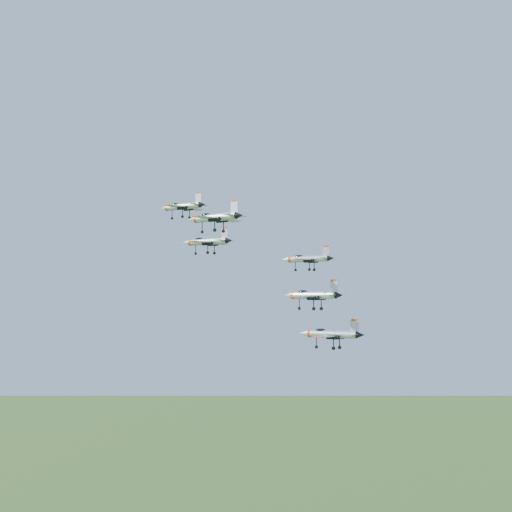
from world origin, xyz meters
The scene contains 6 objects.
jet_lead centered at (-19.61, 7.80, 156.55)m, with size 12.78×10.56×3.42m.
jet_left_high centered at (-9.14, 2.42, 148.22)m, with size 12.32×10.12×3.30m.
jet_right_high centered at (5.76, -15.82, 150.37)m, with size 12.15×10.09×3.25m.
jet_left_low centered at (10.89, 7.12, 144.42)m, with size 11.14×9.15×2.99m.
jet_right_low centered at (19.39, -7.07, 137.51)m, with size 11.96×9.98×3.20m.
jet_trail centered at (22.08, -5.76, 131.15)m, with size 11.99×9.86×3.21m.
Camera 1 is at (74.29, -111.39, 137.03)m, focal length 50.00 mm.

